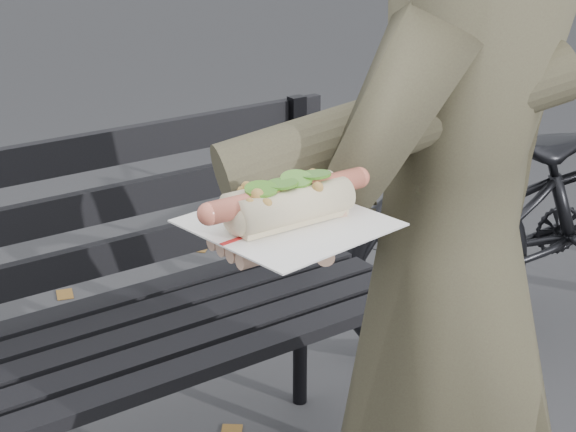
% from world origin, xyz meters
% --- Properties ---
extents(park_bench, '(1.50, 0.44, 0.88)m').
position_xyz_m(park_bench, '(-0.01, 0.82, 0.52)').
color(park_bench, black).
rests_on(park_bench, ground).
extents(person, '(0.67, 0.52, 1.61)m').
position_xyz_m(person, '(0.33, 0.05, 0.81)').
color(person, '#443D2D').
rests_on(person, ground).
extents(held_hotdog, '(0.62, 0.32, 0.20)m').
position_xyz_m(held_hotdog, '(0.14, 0.01, 1.09)').
color(held_hotdog, '#443D2D').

